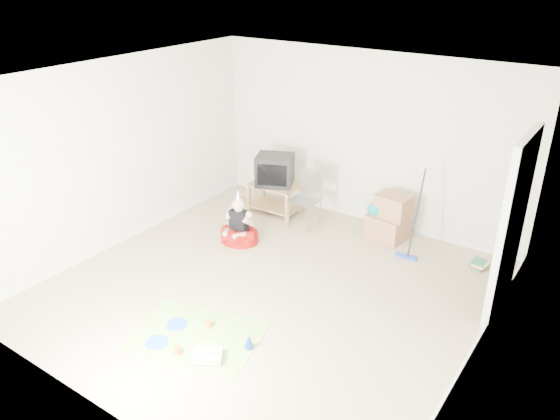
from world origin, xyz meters
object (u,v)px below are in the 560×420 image
Objects in this scene: seated_woman at (239,230)px; birthday_cake at (208,356)px; tv_stand at (275,196)px; folding_chair at (305,200)px; cardboard_boxes at (389,218)px; crt_tv at (275,170)px.

birthday_cake is (1.34, -2.21, -0.14)m from seated_woman.
tv_stand is 0.91× the size of folding_chair.
cardboard_boxes is at bearing 16.65° from folding_chair.
seated_woman is at bearing -117.81° from folding_chair.
birthday_cake is at bearing -96.20° from cardboard_boxes.
folding_chair reaches higher than tv_stand.
cardboard_boxes is (1.87, 0.22, 0.04)m from tv_stand.
birthday_cake is at bearing -58.74° from seated_woman.
folding_chair is at bearing -12.71° from tv_stand.
tv_stand is 0.99× the size of seated_woman.
folding_chair is at bearing 62.19° from seated_woman.
folding_chair is 2.44× the size of birthday_cake.
cardboard_boxes is 3.57m from birthday_cake.
crt_tv is 1.25m from seated_woman.
folding_chair is at bearing -36.99° from crt_tv.
tv_stand reaches higher than birthday_cake.
cardboard_boxes is 0.85× the size of seated_woman.
tv_stand is 1.17× the size of cardboard_boxes.
seated_woman is (-0.51, -0.96, -0.25)m from folding_chair.
crt_tv is at bearing 116.57° from tv_stand.
crt_tv is 1.55× the size of birthday_cake.
crt_tv is 0.82× the size of cardboard_boxes.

